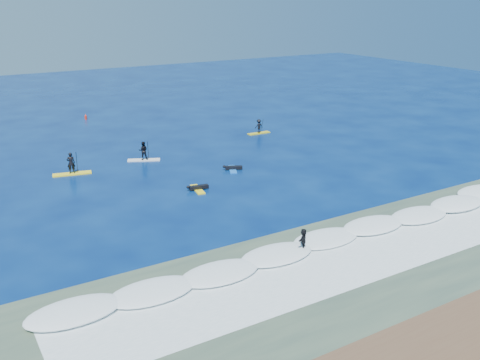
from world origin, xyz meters
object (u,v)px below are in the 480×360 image
sup_paddler_right (259,127)px  marker_buoy (86,117)px  sup_paddler_center (143,152)px  prone_paddler_far (233,168)px  prone_paddler_near (198,188)px  sup_paddler_left (71,166)px  wave_surfer (303,240)px

sup_paddler_right → marker_buoy: sup_paddler_right is taller
sup_paddler_center → sup_paddler_right: 15.32m
sup_paddler_center → prone_paddler_far: sup_paddler_center is taller
sup_paddler_right → prone_paddler_near: size_ratio=1.15×
sup_paddler_center → prone_paddler_near: 9.92m
prone_paddler_near → sup_paddler_right: bearing=-38.2°
marker_buoy → sup_paddler_center: bearing=-90.6°
sup_paddler_left → prone_paddler_far: bearing=-13.8°
sup_paddler_left → sup_paddler_center: sup_paddler_left is taller
marker_buoy → sup_paddler_right: bearing=-49.3°
sup_paddler_left → prone_paddler_near: sup_paddler_left is taller
sup_paddler_right → prone_paddler_far: 13.60m
wave_surfer → marker_buoy: bearing=50.6°
prone_paddler_near → marker_buoy: marker_buoy is taller
sup_paddler_right → prone_paddler_near: bearing=-136.2°
sup_paddler_center → wave_surfer: 23.01m
sup_paddler_center → marker_buoy: (0.21, 20.36, -0.48)m
sup_paddler_left → wave_surfer: size_ratio=1.92×
sup_paddler_right → wave_surfer: bearing=-116.3°
sup_paddler_center → marker_buoy: sup_paddler_center is taller
sup_paddler_left → sup_paddler_center: 6.93m
prone_paddler_near → marker_buoy: 30.24m
sup_paddler_right → marker_buoy: 22.69m
sup_paddler_right → marker_buoy: (-14.78, 17.21, -0.42)m
prone_paddler_near → wave_surfer: size_ratio=1.34×
wave_surfer → sup_paddler_center: bearing=52.5°
wave_surfer → marker_buoy: wave_surfer is taller
sup_paddler_left → prone_paddler_near: size_ratio=1.43×
sup_paddler_center → sup_paddler_right: sup_paddler_center is taller
marker_buoy → prone_paddler_near: bearing=-89.0°
sup_paddler_right → wave_surfer: size_ratio=1.53×
sup_paddler_left → marker_buoy: 22.20m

